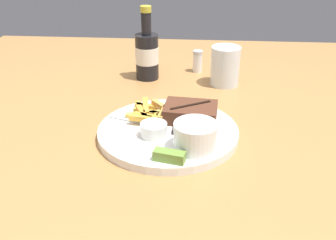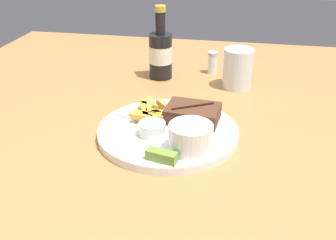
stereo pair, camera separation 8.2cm
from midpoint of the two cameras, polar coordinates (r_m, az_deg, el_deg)
dining_table at (r=0.87m, az=2.71°, el=-5.88°), size 1.42×1.48×0.76m
dinner_plate at (r=0.84m, az=2.82°, el=-1.84°), size 0.30×0.30×0.02m
steak_portion at (r=0.86m, az=6.32°, el=0.90°), size 0.12×0.09×0.04m
fries_pile at (r=0.87m, az=0.42°, el=1.08°), size 0.11×0.13×0.02m
coleslaw_cup at (r=0.74m, az=6.47°, el=-2.45°), size 0.08×0.08×0.05m
dipping_sauce_cup at (r=0.80m, az=0.62°, el=-1.28°), size 0.05×0.05×0.03m
pickle_spear at (r=0.72m, az=2.36°, el=-5.34°), size 0.06×0.04×0.02m
fork_utensil at (r=0.86m, az=-1.83°, el=0.02°), size 0.13×0.05×0.00m
knife_utensil at (r=0.86m, az=4.63°, el=-0.21°), size 0.03×0.17×0.01m
beer_bottle at (r=1.13m, az=1.03°, el=9.65°), size 0.07×0.07×0.21m
drinking_glass at (r=1.09m, az=12.26°, el=7.28°), size 0.08×0.08×0.11m
salt_shaker at (r=1.18m, az=8.48°, el=8.22°), size 0.03×0.03×0.07m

